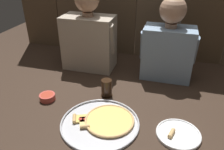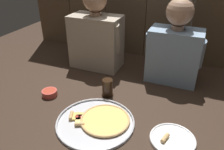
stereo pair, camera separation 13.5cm
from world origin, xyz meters
name	(u,v)px [view 2 (the right image)]	position (x,y,z in m)	size (l,w,h in m)	color
ground_plane	(106,108)	(0.00, 0.00, 0.00)	(3.20, 3.20, 0.00)	#332319
pizza_tray	(98,121)	(0.01, -0.13, 0.01)	(0.43, 0.43, 0.03)	silver
dinner_plate	(172,139)	(0.41, -0.11, 0.01)	(0.23, 0.23, 0.03)	white
drinking_glass	(107,88)	(-0.05, 0.14, 0.06)	(0.08, 0.08, 0.12)	black
dipping_bowl	(50,93)	(-0.40, -0.01, 0.02)	(0.10, 0.10, 0.04)	#CC4C42
diner_left	(96,33)	(-0.30, 0.51, 0.28)	(0.43, 0.22, 0.63)	#B2A38E
diner_right	(175,45)	(0.30, 0.51, 0.27)	(0.39, 0.21, 0.59)	#849EB7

